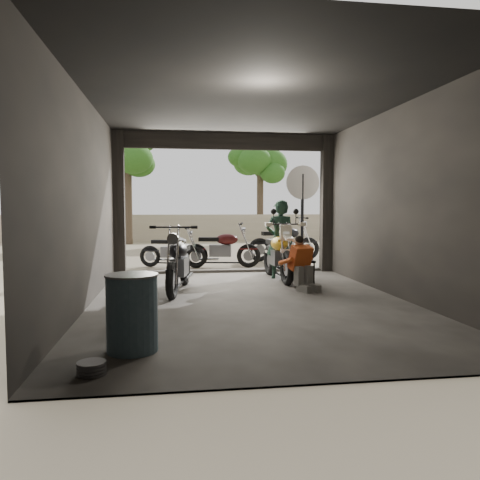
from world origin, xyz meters
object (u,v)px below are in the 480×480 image
object	(u,v)px
outside_bike_c	(284,239)
rider	(280,240)
left_bike	(179,259)
oil_drum	(132,314)
mechanic	(304,265)
outside_bike_b	(222,245)
main_bike	(278,251)
helmet	(306,254)
sign_post	(303,198)
stool	(305,264)
outside_bike_a	(173,247)

from	to	relation	value
outside_bike_c	rider	world-z (taller)	rider
left_bike	oil_drum	bearing A→B (deg)	-88.79
mechanic	outside_bike_b	bearing A→B (deg)	88.73
main_bike	helmet	distance (m)	0.76
outside_bike_b	helmet	world-z (taller)	outside_bike_b
main_bike	sign_post	world-z (taller)	sign_post
main_bike	sign_post	distance (m)	2.63
sign_post	main_bike	bearing A→B (deg)	-101.46
rider	helmet	world-z (taller)	rider
left_bike	stool	size ratio (longest dim) A/B	3.69
outside_bike_b	left_bike	bearing A→B (deg)	172.09
outside_bike_b	mechanic	size ratio (longest dim) A/B	1.73
left_bike	rider	bearing A→B (deg)	40.38
outside_bike_a	rider	distance (m)	3.21
outside_bike_b	rider	size ratio (longest dim) A/B	1.00
outside_bike_a	sign_post	bearing A→B (deg)	-77.42
left_bike	outside_bike_a	distance (m)	3.52
stool	helmet	world-z (taller)	helmet
outside_bike_a	mechanic	world-z (taller)	outside_bike_a
outside_bike_c	helmet	world-z (taller)	outside_bike_c
left_bike	mechanic	xyz separation A→B (m)	(2.24, -0.20, -0.13)
left_bike	outside_bike_c	xyz separation A→B (m)	(3.04, 4.56, 0.02)
left_bike	oil_drum	distance (m)	3.51
main_bike	mechanic	bearing A→B (deg)	-83.80
outside_bike_a	stool	world-z (taller)	outside_bike_a
main_bike	helmet	size ratio (longest dim) A/B	6.56
mechanic	stool	size ratio (longest dim) A/B	1.98
main_bike	outside_bike_c	world-z (taller)	outside_bike_c
outside_bike_a	oil_drum	size ratio (longest dim) A/B	1.86
outside_bike_a	stool	size ratio (longest dim) A/B	3.12
main_bike	outside_bike_a	size ratio (longest dim) A/B	1.22
oil_drum	outside_bike_a	bearing A→B (deg)	86.51
sign_post	stool	bearing A→B (deg)	-88.18
stool	sign_post	world-z (taller)	sign_post
helmet	sign_post	world-z (taller)	sign_post
main_bike	rider	size ratio (longest dim) A/B	1.11
oil_drum	sign_post	size ratio (longest dim) A/B	0.32
stool	sign_post	bearing A→B (deg)	75.25
outside_bike_b	oil_drum	xyz separation A→B (m)	(-1.67, -6.80, -0.16)
outside_bike_c	rider	distance (m)	3.43
outside_bike_a	outside_bike_c	world-z (taller)	outside_bike_c
outside_bike_c	outside_bike_a	bearing A→B (deg)	102.33
outside_bike_a	outside_bike_c	bearing A→B (deg)	-53.22
left_bike	sign_post	size ratio (longest dim) A/B	0.70
outside_bike_a	outside_bike_c	distance (m)	3.32
stool	main_bike	bearing A→B (deg)	122.64
left_bike	outside_bike_c	distance (m)	5.48
outside_bike_c	oil_drum	world-z (taller)	outside_bike_c
stool	helmet	bearing A→B (deg)	-23.52
oil_drum	sign_post	distance (m)	7.72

